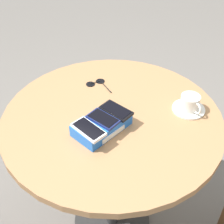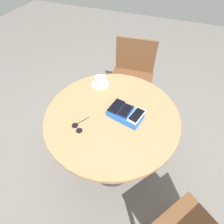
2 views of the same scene
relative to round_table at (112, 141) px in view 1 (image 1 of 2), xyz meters
The scene contains 9 objects.
ground_plane 0.64m from the round_table, ahead, with size 8.00×8.00×0.00m, color slate.
round_table is the anchor object (origin of this frame).
phone_box 0.19m from the round_table, behind, with size 0.24×0.17×0.05m.
phone_white 0.26m from the round_table, behind, with size 0.09×0.14×0.01m.
phone_navy 0.22m from the round_table, behind, with size 0.08×0.13×0.01m.
phone_black 0.20m from the round_table, 122.92° to the right, with size 0.09×0.14×0.01m.
saucer 0.35m from the round_table, 51.94° to the right, with size 0.14×0.14×0.01m, color silver.
coffee_cup 0.37m from the round_table, 52.35° to the right, with size 0.08×0.10×0.06m.
sunglasses 0.28m from the round_table, 48.36° to the left, with size 0.08×0.14×0.01m.
Camera 1 is at (-0.82, -0.50, 1.60)m, focal length 50.00 mm.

